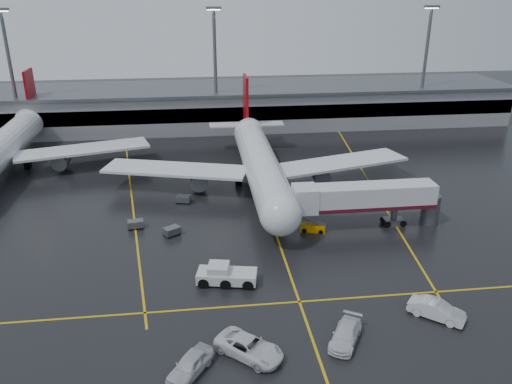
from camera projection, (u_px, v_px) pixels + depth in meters
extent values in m
plane|color=black|center=(268.00, 212.00, 72.57)|extent=(220.00, 220.00, 0.00)
cube|color=gold|center=(268.00, 212.00, 72.57)|extent=(0.25, 90.00, 0.02)
cube|color=gold|center=(299.00, 302.00, 52.40)|extent=(60.00, 0.25, 0.02)
cube|color=gold|center=(131.00, 192.00, 79.48)|extent=(9.99, 69.35, 0.02)
cube|color=gold|center=(369.00, 181.00, 83.77)|extent=(7.57, 69.64, 0.02)
cube|color=gray|center=(238.00, 107.00, 115.04)|extent=(120.00, 18.00, 8.00)
cube|color=black|center=(241.00, 114.00, 106.78)|extent=(120.00, 0.40, 3.00)
cube|color=#595B60|center=(237.00, 87.00, 113.40)|extent=(122.00, 19.00, 0.60)
cylinder|color=#595B60|center=(12.00, 77.00, 101.21)|extent=(0.70, 0.70, 25.00)
cube|color=#595B60|center=(0.00, 9.00, 96.34)|extent=(3.00, 1.20, 0.50)
cube|color=#FFE5B2|center=(0.00, 11.00, 96.46)|extent=(2.60, 0.90, 0.20)
cylinder|color=#595B60|center=(215.00, 73.00, 105.72)|extent=(0.70, 0.70, 25.00)
cube|color=#595B60|center=(213.00, 8.00, 100.85)|extent=(3.00, 1.20, 0.50)
cube|color=#FFE5B2|center=(214.00, 9.00, 100.97)|extent=(2.60, 0.90, 0.20)
cylinder|color=#595B60|center=(424.00, 69.00, 110.80)|extent=(0.70, 0.70, 25.00)
cube|color=#595B60|center=(432.00, 6.00, 105.93)|extent=(3.00, 1.20, 0.50)
cube|color=#FFE5B2|center=(432.00, 8.00, 106.04)|extent=(2.60, 0.90, 0.20)
cylinder|color=silver|center=(261.00, 165.00, 78.30)|extent=(5.20, 36.00, 5.20)
sphere|color=silver|center=(281.00, 215.00, 61.80)|extent=(5.20, 5.20, 5.20)
cone|color=silver|center=(247.00, 125.00, 97.32)|extent=(4.94, 8.00, 4.94)
cube|color=#95050C|center=(246.00, 99.00, 96.36)|extent=(0.50, 5.50, 8.50)
cube|color=silver|center=(246.00, 124.00, 97.24)|extent=(14.00, 3.00, 0.25)
cube|color=silver|center=(175.00, 169.00, 78.97)|extent=(22.80, 11.83, 0.40)
cube|color=silver|center=(340.00, 162.00, 81.90)|extent=(22.80, 11.83, 0.40)
cylinder|color=#595B60|center=(199.00, 179.00, 78.99)|extent=(2.60, 4.50, 2.60)
cylinder|color=#595B60|center=(320.00, 174.00, 81.13)|extent=(2.60, 4.50, 2.60)
cylinder|color=#595B60|center=(276.00, 228.00, 65.77)|extent=(0.56, 0.56, 2.00)
cylinder|color=#595B60|center=(239.00, 179.00, 81.91)|extent=(0.56, 0.56, 2.00)
cylinder|color=#595B60|center=(278.00, 177.00, 82.63)|extent=(0.56, 0.56, 2.00)
cylinder|color=black|center=(276.00, 232.00, 65.98)|extent=(0.40, 1.10, 1.10)
cylinder|color=black|center=(239.00, 181.00, 82.08)|extent=(1.00, 1.40, 1.40)
cylinder|color=black|center=(278.00, 180.00, 82.81)|extent=(1.00, 1.40, 1.40)
cone|color=silver|center=(33.00, 117.00, 103.58)|extent=(4.94, 8.00, 4.94)
cube|color=#95050C|center=(30.00, 91.00, 102.62)|extent=(0.50, 5.50, 8.50)
cube|color=silver|center=(33.00, 116.00, 103.51)|extent=(14.00, 3.00, 0.25)
cube|color=silver|center=(83.00, 149.00, 88.17)|extent=(22.80, 11.83, 0.40)
cylinder|color=#595B60|center=(62.00, 160.00, 87.39)|extent=(2.60, 4.50, 2.60)
cylinder|color=#595B60|center=(27.00, 163.00, 88.90)|extent=(0.56, 0.56, 2.00)
cylinder|color=black|center=(28.00, 165.00, 89.07)|extent=(1.00, 1.40, 1.40)
cube|color=silver|center=(367.00, 196.00, 66.74)|extent=(18.00, 3.20, 3.00)
cube|color=#4E0E1A|center=(366.00, 205.00, 67.24)|extent=(18.00, 3.30, 0.50)
cube|color=silver|center=(305.00, 199.00, 65.81)|extent=(3.00, 3.40, 3.30)
cylinder|color=#595B60|center=(394.00, 214.00, 68.30)|extent=(0.80, 0.80, 3.00)
cube|color=#595B60|center=(393.00, 222.00, 68.70)|extent=(2.60, 1.60, 0.90)
cylinder|color=#595B60|center=(430.00, 209.00, 68.67)|extent=(2.40, 2.40, 4.00)
cylinder|color=black|center=(385.00, 222.00, 68.58)|extent=(0.90, 1.80, 0.90)
cylinder|color=black|center=(401.00, 221.00, 68.83)|extent=(0.90, 1.80, 0.90)
cube|color=silver|center=(227.00, 276.00, 55.41)|extent=(6.76, 3.76, 1.09)
cube|color=silver|center=(218.00, 268.00, 55.13)|extent=(2.58, 2.58, 0.91)
cube|color=black|center=(218.00, 268.00, 55.13)|extent=(2.32, 2.32, 0.82)
cylinder|color=black|center=(205.00, 278.00, 55.70)|extent=(1.70, 2.92, 1.19)
cylinder|color=black|center=(227.00, 279.00, 55.54)|extent=(1.70, 2.92, 1.19)
cylinder|color=black|center=(249.00, 279.00, 55.37)|extent=(1.70, 2.92, 1.19)
cube|color=#D58500|center=(313.00, 228.00, 66.95)|extent=(3.43, 2.23, 0.97)
cube|color=#595B60|center=(313.00, 221.00, 66.60)|extent=(3.16, 1.69, 1.11)
cylinder|color=black|center=(305.00, 228.00, 67.22)|extent=(1.05, 1.62, 0.62)
cylinder|color=black|center=(321.00, 230.00, 66.85)|extent=(1.05, 1.62, 0.62)
imported|color=white|center=(249.00, 347.00, 44.62)|extent=(6.57, 6.28, 1.73)
imported|color=silver|center=(346.00, 334.00, 46.40)|extent=(4.56, 5.69, 1.55)
imported|color=silver|center=(437.00, 310.00, 49.64)|extent=(5.31, 4.87, 1.77)
imported|color=silver|center=(190.00, 365.00, 42.64)|extent=(4.50, 5.29, 1.71)
cube|color=#595B60|center=(172.00, 231.00, 65.81)|extent=(2.39, 2.17, 0.90)
cylinder|color=black|center=(169.00, 237.00, 65.16)|extent=(0.40, 0.20, 0.40)
cylinder|color=black|center=(180.00, 233.00, 66.10)|extent=(0.40, 0.20, 0.40)
cylinder|color=black|center=(165.00, 234.00, 65.87)|extent=(0.40, 0.20, 0.40)
cylinder|color=black|center=(175.00, 231.00, 66.82)|extent=(0.40, 0.20, 0.40)
cube|color=#595B60|center=(136.00, 224.00, 67.66)|extent=(2.15, 1.55, 0.90)
cylinder|color=black|center=(130.00, 229.00, 67.21)|extent=(0.40, 0.20, 0.40)
cylinder|color=black|center=(142.00, 228.00, 67.58)|extent=(0.40, 0.20, 0.40)
cylinder|color=black|center=(130.00, 226.00, 68.11)|extent=(0.40, 0.20, 0.40)
cylinder|color=black|center=(142.00, 225.00, 68.48)|extent=(0.40, 0.20, 0.40)
cube|color=#595B60|center=(184.00, 199.00, 75.37)|extent=(2.24, 1.71, 0.90)
cylinder|color=black|center=(178.00, 203.00, 75.16)|extent=(0.40, 0.20, 0.40)
cylinder|color=black|center=(188.00, 203.00, 75.01)|extent=(0.40, 0.20, 0.40)
cylinder|color=black|center=(179.00, 200.00, 76.08)|extent=(0.40, 0.20, 0.40)
cylinder|color=black|center=(190.00, 200.00, 75.93)|extent=(0.40, 0.20, 0.40)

